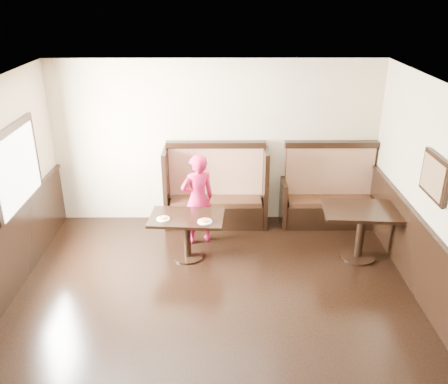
{
  "coord_description": "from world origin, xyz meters",
  "views": [
    {
      "loc": [
        0.09,
        -4.17,
        3.86
      ],
      "look_at": [
        0.13,
        2.35,
        1.0
      ],
      "focal_mm": 38.0,
      "sensor_mm": 36.0,
      "label": 1
    }
  ],
  "objects_px": {
    "booth_neighbor": "(328,197)",
    "table_main": "(187,226)",
    "child": "(198,199)",
    "booth_main": "(216,195)",
    "table_neighbor": "(362,222)"
  },
  "relations": [
    {
      "from": "booth_main",
      "to": "table_neighbor",
      "type": "distance_m",
      "value": 2.49
    },
    {
      "from": "table_neighbor",
      "to": "child",
      "type": "xyz_separation_m",
      "value": [
        -2.47,
        0.51,
        0.14
      ]
    },
    {
      "from": "booth_neighbor",
      "to": "table_main",
      "type": "bearing_deg",
      "value": -154.02
    },
    {
      "from": "booth_main",
      "to": "child",
      "type": "bearing_deg",
      "value": -112.85
    },
    {
      "from": "table_neighbor",
      "to": "child",
      "type": "relative_size",
      "value": 0.81
    },
    {
      "from": "booth_neighbor",
      "to": "child",
      "type": "distance_m",
      "value": 2.34
    },
    {
      "from": "booth_main",
      "to": "table_main",
      "type": "height_order",
      "value": "booth_main"
    },
    {
      "from": "table_neighbor",
      "to": "child",
      "type": "distance_m",
      "value": 2.53
    },
    {
      "from": "booth_neighbor",
      "to": "table_main",
      "type": "height_order",
      "value": "booth_neighbor"
    },
    {
      "from": "child",
      "to": "table_neighbor",
      "type": "bearing_deg",
      "value": 144.32
    },
    {
      "from": "booth_main",
      "to": "child",
      "type": "xyz_separation_m",
      "value": [
        -0.28,
        -0.67,
        0.22
      ]
    },
    {
      "from": "booth_main",
      "to": "booth_neighbor",
      "type": "bearing_deg",
      "value": -0.05
    },
    {
      "from": "booth_main",
      "to": "booth_neighbor",
      "type": "relative_size",
      "value": 1.06
    },
    {
      "from": "booth_neighbor",
      "to": "child",
      "type": "height_order",
      "value": "child"
    },
    {
      "from": "booth_neighbor",
      "to": "table_main",
      "type": "relative_size",
      "value": 1.44
    }
  ]
}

